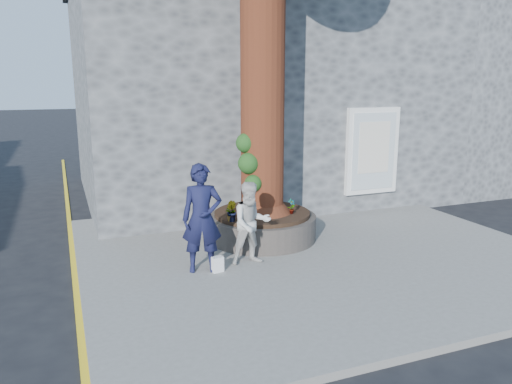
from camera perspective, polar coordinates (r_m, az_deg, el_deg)
name	(u,v)px	position (r m, az deg, el deg)	size (l,w,h in m)	color
ground	(263,283)	(8.85, 0.80, -10.37)	(120.00, 120.00, 0.00)	black
pavement	(312,251)	(10.27, 6.47, -6.77)	(9.00, 8.00, 0.12)	slate
yellow_line	(76,287)	(9.21, -19.89, -10.21)	(0.10, 30.00, 0.01)	yellow
stone_shop	(250,90)	(15.76, -0.71, 11.53)	(10.30, 8.30, 6.30)	#47494B
neighbour_shop	(453,93)	(20.06, 21.55, 10.45)	(6.00, 8.00, 6.00)	#47494B
planter	(262,225)	(10.74, 0.70, -3.85)	(2.30, 2.30, 0.60)	black
man	(202,218)	(8.83, -6.19, -3.01)	(0.71, 0.46, 1.94)	#121533
woman	(251,223)	(9.18, -0.54, -3.60)	(0.75, 0.59, 1.55)	beige
shopping_bag	(218,264)	(8.99, -4.41, -8.24)	(0.20, 0.12, 0.28)	white
plant_a	(292,206)	(10.48, 4.09, -1.63)	(0.17, 0.12, 0.33)	gray
plant_b	(231,211)	(9.91, -2.85, -2.21)	(0.22, 0.22, 0.41)	gray
plant_c	(270,199)	(11.19, 1.56, -0.77)	(0.16, 0.16, 0.29)	gray
plant_d	(232,214)	(9.91, -2.81, -2.58)	(0.25, 0.23, 0.28)	gray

